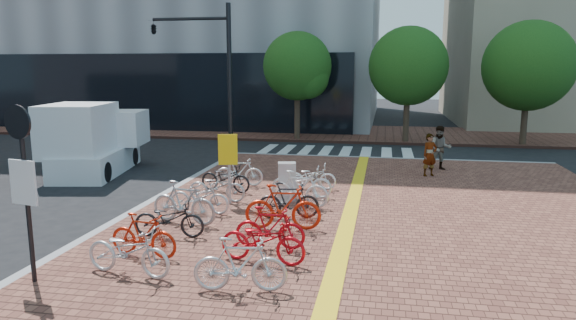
% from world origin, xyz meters
% --- Properties ---
extents(ground, '(120.00, 120.00, 0.00)m').
position_xyz_m(ground, '(0.00, 0.00, 0.00)').
color(ground, black).
rests_on(ground, ground).
extents(kerb_north, '(14.00, 0.25, 0.15)m').
position_xyz_m(kerb_north, '(3.00, 12.00, 0.08)').
color(kerb_north, gray).
rests_on(kerb_north, ground).
extents(far_sidewalk, '(70.00, 8.00, 0.15)m').
position_xyz_m(far_sidewalk, '(0.00, 21.00, 0.07)').
color(far_sidewalk, brown).
rests_on(far_sidewalk, ground).
extents(crosswalk, '(7.50, 4.00, 0.01)m').
position_xyz_m(crosswalk, '(0.50, 14.00, 0.01)').
color(crosswalk, silver).
rests_on(crosswalk, ground).
extents(street_trees, '(16.20, 4.60, 6.35)m').
position_xyz_m(street_trees, '(5.04, 17.45, 4.10)').
color(street_trees, '#38281E').
rests_on(street_trees, far_sidewalk).
extents(bike_0, '(1.90, 0.90, 0.96)m').
position_xyz_m(bike_0, '(-1.90, -2.33, 0.63)').
color(bike_0, silver).
rests_on(bike_0, sidewalk).
extents(bike_1, '(1.60, 0.63, 0.94)m').
position_xyz_m(bike_1, '(-2.06, -1.36, 0.62)').
color(bike_1, '#B7220D').
rests_on(bike_1, sidewalk).
extents(bike_2, '(1.73, 0.73, 0.88)m').
position_xyz_m(bike_2, '(-2.06, -0.04, 0.59)').
color(bike_2, black).
rests_on(bike_2, sidewalk).
extents(bike_3, '(1.91, 0.87, 1.11)m').
position_xyz_m(bike_3, '(-2.12, 1.02, 0.70)').
color(bike_3, '#A9A9AE').
rests_on(bike_3, sidewalk).
extents(bike_4, '(1.74, 0.70, 0.90)m').
position_xyz_m(bike_4, '(-2.07, 2.01, 0.60)').
color(bike_4, silver).
rests_on(bike_4, sidewalk).
extents(bike_5, '(1.74, 0.63, 0.91)m').
position_xyz_m(bike_5, '(-2.01, 3.30, 0.60)').
color(bike_5, '#B3B3B8').
rests_on(bike_5, sidewalk).
extents(bike_6, '(1.82, 0.92, 0.91)m').
position_xyz_m(bike_6, '(-2.14, 4.55, 0.61)').
color(bike_6, black).
rests_on(bike_6, sidewalk).
extents(bike_7, '(1.66, 0.60, 0.98)m').
position_xyz_m(bike_7, '(-1.92, 5.40, 0.64)').
color(bike_7, silver).
rests_on(bike_7, sidewalk).
extents(bike_8, '(1.73, 0.72, 1.01)m').
position_xyz_m(bike_8, '(0.42, -2.66, 0.65)').
color(bike_8, silver).
rests_on(bike_8, sidewalk).
extents(bike_9, '(1.88, 0.86, 0.96)m').
position_xyz_m(bike_9, '(0.49, -1.22, 0.63)').
color(bike_9, red).
rests_on(bike_9, sidewalk).
extents(bike_10, '(1.57, 0.45, 0.95)m').
position_xyz_m(bike_10, '(0.45, -0.37, 0.62)').
color(bike_10, '#B10C16').
rests_on(bike_10, sidewalk).
extents(bike_11, '(1.93, 0.70, 1.14)m').
position_xyz_m(bike_11, '(0.46, 1.02, 0.72)').
color(bike_11, red).
rests_on(bike_11, sidewalk).
extents(bike_12, '(1.69, 0.77, 0.98)m').
position_xyz_m(bike_12, '(0.42, 1.97, 0.64)').
color(bike_12, black).
rests_on(bike_12, sidewalk).
extents(bike_13, '(1.79, 0.70, 1.05)m').
position_xyz_m(bike_13, '(0.50, 3.16, 0.67)').
color(bike_13, white).
rests_on(bike_13, sidewalk).
extents(bike_14, '(1.88, 0.76, 0.97)m').
position_xyz_m(bike_14, '(0.41, 4.22, 0.63)').
color(bike_14, silver).
rests_on(bike_14, sidewalk).
extents(bike_15, '(1.65, 0.66, 0.85)m').
position_xyz_m(bike_15, '(0.55, 5.40, 0.58)').
color(bike_15, white).
rests_on(bike_15, sidewalk).
extents(pedestrian_a, '(0.69, 0.60, 1.58)m').
position_xyz_m(pedestrian_a, '(4.53, 8.30, 0.94)').
color(pedestrian_a, gray).
rests_on(pedestrian_a, sidewalk).
extents(pedestrian_b, '(0.85, 0.67, 1.72)m').
position_xyz_m(pedestrian_b, '(5.03, 9.59, 1.01)').
color(pedestrian_b, '#4D5662').
rests_on(pedestrian_b, sidewalk).
extents(utility_box, '(0.60, 0.49, 1.15)m').
position_xyz_m(utility_box, '(0.02, 3.87, 0.72)').
color(utility_box, silver).
rests_on(utility_box, sidewalk).
extents(yellow_sign, '(0.55, 0.20, 2.06)m').
position_xyz_m(yellow_sign, '(-1.57, 3.14, 1.58)').
color(yellow_sign, '#B7B7BC').
rests_on(yellow_sign, sidewalk).
extents(notice_sign, '(0.61, 0.20, 3.31)m').
position_xyz_m(notice_sign, '(-3.50, -2.98, 2.23)').
color(notice_sign, black).
rests_on(notice_sign, sidewalk).
extents(traffic_light_pole, '(3.51, 1.35, 6.53)m').
position_xyz_m(traffic_light_pole, '(-5.01, 9.66, 4.66)').
color(traffic_light_pole, black).
rests_on(traffic_light_pole, sidewalk).
extents(box_truck, '(2.93, 5.10, 2.78)m').
position_xyz_m(box_truck, '(-8.23, 7.10, 1.31)').
color(box_truck, white).
rests_on(box_truck, ground).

